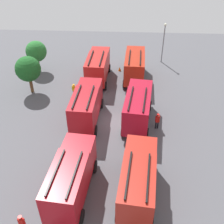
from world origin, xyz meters
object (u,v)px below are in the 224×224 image
object	(u,v)px
fire_truck_0	(138,179)
tree_1	(36,51)
fire_truck_1	(138,106)
fire_truck_4	(86,104)
fire_truck_2	(135,65)
firefighter_1	(22,223)
lamppost	(164,40)
traffic_cone_0	(120,69)
firefighter_0	(157,120)
fire_truck_3	(71,176)
firefighter_2	(74,90)
traffic_cone_1	(142,153)
tree_0	(28,69)
fire_truck_5	(98,66)

from	to	relation	value
fire_truck_0	tree_1	bearing A→B (deg)	39.17
fire_truck_0	tree_1	distance (m)	24.91
fire_truck_1	fire_truck_4	distance (m)	5.42
fire_truck_2	firefighter_1	xyz separation A→B (m)	(-22.41, 8.07, -1.15)
tree_1	lamppost	size ratio (longest dim) A/B	0.75
fire_truck_1	fire_truck_2	bearing A→B (deg)	8.14
traffic_cone_0	fire_truck_1	bearing A→B (deg)	-169.27
traffic_cone_0	firefighter_0	bearing A→B (deg)	-161.20
fire_truck_4	firefighter_1	bearing A→B (deg)	170.38
fire_truck_1	tree_1	size ratio (longest dim) A/B	1.67
fire_truck_3	fire_truck_0	bearing A→B (deg)	-84.12
firefighter_1	fire_truck_2	bearing A→B (deg)	174.58
fire_truck_2	fire_truck_3	distance (m)	19.71
firefighter_2	firefighter_0	bearing A→B (deg)	-97.43
fire_truck_4	lamppost	world-z (taller)	lamppost
firefighter_0	firefighter_2	xyz separation A→B (m)	(5.82, 9.76, -0.15)
fire_truck_4	firefighter_0	distance (m)	7.64
fire_truck_3	lamppost	xyz separation A→B (m)	(24.76, -9.33, 1.36)
fire_truck_1	traffic_cone_1	distance (m)	5.37
lamppost	fire_truck_2	bearing A→B (deg)	143.56
fire_truck_0	fire_truck_1	distance (m)	9.58
fire_truck_0	tree_0	world-z (taller)	tree_0
fire_truck_4	tree_1	size ratio (longest dim) A/B	1.65
fire_truck_1	fire_truck_2	world-z (taller)	same
traffic_cone_1	fire_truck_0	bearing A→B (deg)	172.72
fire_truck_5	lamppost	world-z (taller)	lamppost
fire_truck_1	tree_0	distance (m)	14.37
fire_truck_2	fire_truck_3	world-z (taller)	same
fire_truck_0	firefighter_1	world-z (taller)	fire_truck_0
fire_truck_2	traffic_cone_0	world-z (taller)	fire_truck_2
fire_truck_2	traffic_cone_0	distance (m)	3.71
firefighter_1	traffic_cone_1	distance (m)	11.78
firefighter_1	fire_truck_4	bearing A→B (deg)	-178.00
fire_truck_4	firefighter_2	xyz separation A→B (m)	(4.91, 2.25, -1.27)
lamppost	fire_truck_1	bearing A→B (deg)	165.18
fire_truck_4	tree_1	distance (m)	14.01
fire_truck_0	firefighter_2	size ratio (longest dim) A/B	4.65
firefighter_1	fire_truck_5	bearing A→B (deg)	-173.93
fire_truck_4	fire_truck_1	bearing A→B (deg)	-88.01
fire_truck_1	traffic_cone_0	world-z (taller)	fire_truck_1
fire_truck_1	fire_truck_4	size ratio (longest dim) A/B	1.02
fire_truck_0	tree_0	bearing A→B (deg)	46.55
fire_truck_5	lamppost	size ratio (longest dim) A/B	1.23
tree_1	traffic_cone_1	bearing A→B (deg)	-138.87
firefighter_2	traffic_cone_0	xyz separation A→B (m)	(6.92, -5.42, -0.58)
fire_truck_1	fire_truck_3	bearing A→B (deg)	157.84
firefighter_2	tree_0	size ratio (longest dim) A/B	0.33
traffic_cone_1	firefighter_1	bearing A→B (deg)	132.43
fire_truck_4	firefighter_2	bearing A→B (deg)	27.43
fire_truck_2	fire_truck_3	size ratio (longest dim) A/B	0.99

